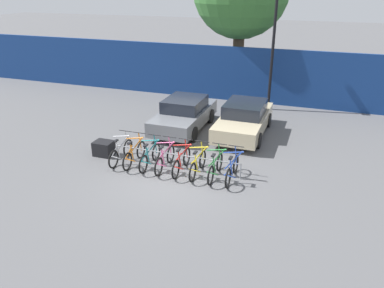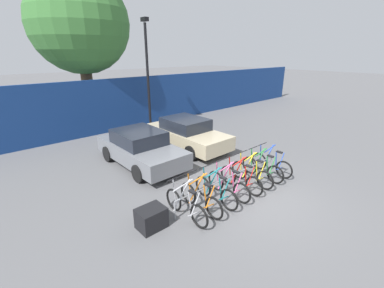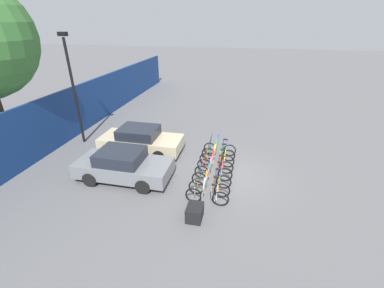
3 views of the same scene
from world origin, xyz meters
The scene contains 15 objects.
ground_plane centered at (0.00, 0.00, 0.00)m, with size 120.00×120.00×0.00m, color #59595B.
hoarding_wall centered at (0.00, 9.50, 1.46)m, with size 36.00×0.16×2.92m, color navy.
bike_rack centered at (-0.22, 0.68, 0.50)m, with size 4.67×0.04×0.57m.
bicycle_silver centered at (-2.28, 0.53, 0.38)m, with size 0.68×1.71×1.05m.
bicycle_orange centered at (-1.74, 0.53, 0.38)m, with size 0.68×1.71×1.05m.
bicycle_teal centered at (-1.13, 0.53, 0.38)m, with size 0.68×1.71×1.05m.
bicycle_pink centered at (-0.56, 0.53, 0.38)m, with size 0.68×1.71×1.05m.
bicycle_red centered at (0.06, 0.53, 0.38)m, with size 0.68×1.71×1.05m.
bicycle_yellow centered at (0.65, 0.53, 0.38)m, with size 0.68×1.71×1.05m.
bicycle_green centered at (1.27, 0.53, 0.38)m, with size 0.68×1.71×1.05m.
bicycle_blue centered at (1.84, 0.53, 0.38)m, with size 0.68×1.71×1.05m.
car_grey centered at (-1.30, 4.43, 0.69)m, with size 1.91×4.16×1.40m.
car_beige centered at (1.32, 4.70, 0.69)m, with size 1.91×4.33×1.40m.
lamp_post centered at (1.77, 8.50, 3.33)m, with size 0.24×0.44×5.95m.
cargo_crate centered at (-3.19, 0.82, 0.28)m, with size 0.70×0.56×0.55m, color black.
Camera 3 is at (-10.21, -0.62, 6.47)m, focal length 24.00 mm.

